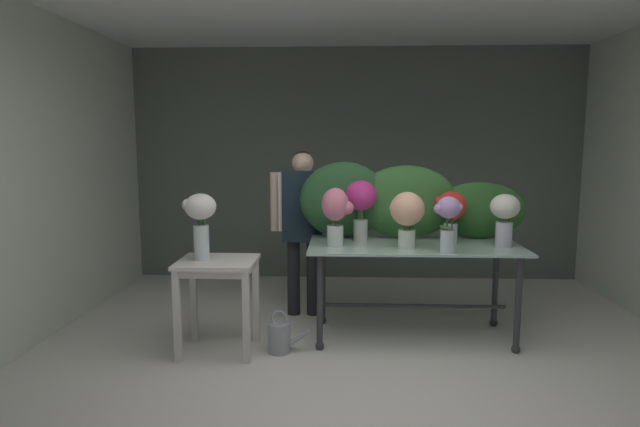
% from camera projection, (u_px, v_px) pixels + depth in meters
% --- Properties ---
extents(ground_plane, '(7.77, 7.77, 0.00)m').
position_uv_depth(ground_plane, '(359.00, 324.00, 4.82)').
color(ground_plane, silver).
extents(wall_back, '(5.43, 0.12, 2.75)m').
position_uv_depth(wall_back, '(356.00, 165.00, 6.38)').
color(wall_back, slate).
rests_on(wall_back, ground).
extents(wall_left, '(0.12, 3.65, 2.75)m').
position_uv_depth(wall_left, '(57.00, 173.00, 4.75)').
color(wall_left, silver).
rests_on(wall_left, ground).
extents(ceiling_slab, '(5.55, 3.65, 0.12)m').
position_uv_depth(ceiling_slab, '(362.00, 3.00, 4.44)').
color(ceiling_slab, silver).
rests_on(ceiling_slab, wall_back).
extents(display_table_glass, '(1.75, 0.82, 0.81)m').
position_uv_depth(display_table_glass, '(414.00, 260.00, 4.43)').
color(display_table_glass, '#ABCEBB').
rests_on(display_table_glass, ground).
extents(side_table_white, '(0.60, 0.53, 0.74)m').
position_uv_depth(side_table_white, '(218.00, 275.00, 4.14)').
color(side_table_white, silver).
rests_on(side_table_white, ground).
extents(florist, '(0.62, 0.24, 1.57)m').
position_uv_depth(florist, '(303.00, 215.00, 4.98)').
color(florist, '#232328').
rests_on(florist, ground).
extents(foliage_backdrop, '(1.98, 0.28, 0.67)m').
position_uv_depth(foliage_backdrop, '(399.00, 203.00, 4.66)').
color(foliage_backdrop, '#28562D').
rests_on(foliage_backdrop, display_table_glass).
extents(vase_lilac_roses, '(0.22, 0.18, 0.43)m').
position_uv_depth(vase_lilac_roses, '(448.00, 219.00, 4.04)').
color(vase_lilac_roses, silver).
rests_on(vase_lilac_roses, display_table_glass).
extents(vase_scarlet_hydrangea, '(0.26, 0.24, 0.44)m').
position_uv_depth(vase_scarlet_hydrangea, '(451.00, 210.00, 4.42)').
color(vase_scarlet_hydrangea, silver).
rests_on(vase_scarlet_hydrangea, display_table_glass).
extents(vase_ivory_freesia, '(0.23, 0.23, 0.43)m').
position_uv_depth(vase_ivory_freesia, '(504.00, 216.00, 4.27)').
color(vase_ivory_freesia, silver).
rests_on(vase_ivory_freesia, display_table_glass).
extents(vase_rosy_peonies, '(0.26, 0.22, 0.48)m').
position_uv_depth(vase_rosy_peonies, '(336.00, 212.00, 4.29)').
color(vase_rosy_peonies, silver).
rests_on(vase_rosy_peonies, display_table_glass).
extents(vase_peach_tulips, '(0.28, 0.27, 0.45)m').
position_uv_depth(vase_peach_tulips, '(407.00, 214.00, 4.21)').
color(vase_peach_tulips, silver).
rests_on(vase_peach_tulips, display_table_glass).
extents(vase_magenta_ranunculus, '(0.27, 0.27, 0.52)m').
position_uv_depth(vase_magenta_ranunculus, '(361.00, 201.00, 4.51)').
color(vase_magenta_ranunculus, silver).
rests_on(vase_magenta_ranunculus, display_table_glass).
extents(vase_white_roses_tall, '(0.25, 0.24, 0.52)m').
position_uv_depth(vase_white_roses_tall, '(200.00, 218.00, 4.08)').
color(vase_white_roses_tall, silver).
rests_on(vase_white_roses_tall, side_table_white).
extents(watering_can, '(0.35, 0.18, 0.34)m').
position_uv_depth(watering_can, '(280.00, 337.00, 4.17)').
color(watering_can, '#999EA3').
rests_on(watering_can, ground).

